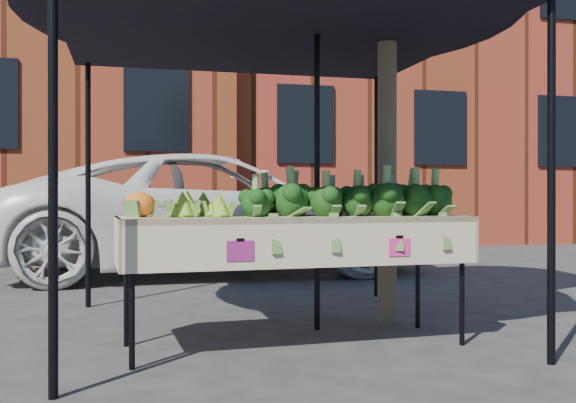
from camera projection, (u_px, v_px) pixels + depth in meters
The scene contains 9 objects.
ground at pixel (280, 349), 4.41m from camera, with size 90.00×90.00×0.00m, color #2A2A2D.
table at pixel (295, 281), 4.50m from camera, with size 2.44×0.93×0.90m.
canopy at pixel (271, 154), 5.05m from camera, with size 3.16×3.16×2.74m, color black, non-canonical shape.
broccoli_heap at pixel (343, 195), 4.60m from camera, with size 1.57×0.60×0.30m, color black.
romanesco_cluster at pixel (198, 200), 4.37m from camera, with size 0.46×0.60×0.23m, color #7FB12B.
cauliflower_pair at pixel (140, 201), 4.20m from camera, with size 0.23×0.23×0.21m, color orange.
vehicle at pixel (217, 61), 8.97m from camera, with size 2.70×1.63×5.85m, color white.
street_tree at pixel (387, 48), 5.31m from camera, with size 2.29×2.29×4.52m, color #1E4C14, non-canonical shape.
building_right at pixel (422, 84), 18.21m from camera, with size 12.00×8.00×8.50m, color maroon.
Camera 1 is at (-1.00, -4.29, 1.02)m, focal length 40.52 mm.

